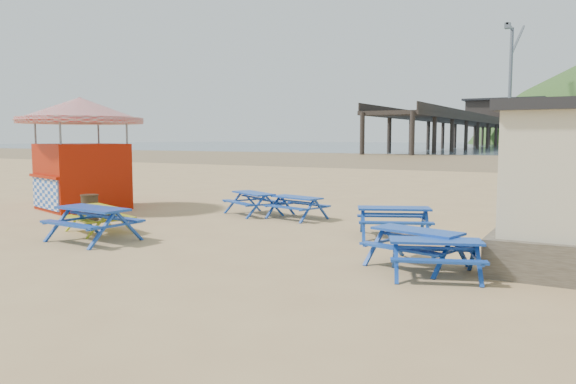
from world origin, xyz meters
The scene contains 13 objects.
ground centered at (0.00, 0.00, 0.00)m, with size 400.00×400.00×0.00m, color tan.
wet_sand centered at (0.00, 55.00, 0.00)m, with size 400.00×400.00×0.00m, color olive.
sea centered at (0.00, 170.00, 0.01)m, with size 400.00×400.00×0.00m, color #4B5E6B.
picnic_table_blue_a centered at (0.52, 3.18, 0.34)m, with size 1.91×1.68×0.68m.
picnic_table_blue_b centered at (-1.16, 3.34, 0.36)m, with size 2.16×2.03×0.72m.
picnic_table_blue_c centered at (4.12, 1.58, 0.37)m, with size 2.21×2.03×0.75m.
picnic_table_blue_d centered at (-2.03, -2.45, 0.41)m, with size 2.09×1.75×0.81m.
picnic_table_blue_e centered at (5.54, -1.31, 0.36)m, with size 2.02×1.78×0.72m.
picnic_table_blue_f centered at (6.06, -1.96, 0.34)m, with size 1.96×1.78×0.68m.
picnic_table_yellow centered at (-2.87, -1.49, 0.34)m, with size 1.99×1.80×0.69m.
ice_cream_kiosk centered at (-7.14, 1.69, 2.43)m, with size 5.45×5.45×3.86m.
litter_bin centered at (-4.79, -0.10, 0.40)m, with size 0.53×0.53×0.78m.
pier centered at (-17.99, 178.23, 5.46)m, with size 24.00×220.00×39.29m.
Camera 1 is at (8.53, -11.84, 2.49)m, focal length 35.00 mm.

